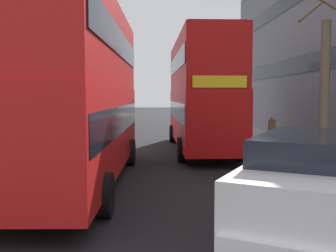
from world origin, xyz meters
The scene contains 10 objects.
sidewalk_right centered at (6.50, 16.00, 0.07)m, with size 4.00×80.00×0.14m, color gray.
sidewalk_left centered at (-6.50, 16.00, 0.07)m, with size 4.00×80.00×0.14m, color gray.
kerb_line_outer centered at (4.40, 14.00, 0.00)m, with size 0.10×56.00×0.01m, color yellow.
kerb_line_inner centered at (4.24, 14.00, 0.00)m, with size 0.10×56.00×0.01m, color yellow.
double_decker_bus_away centered at (-2.22, 10.61, 3.03)m, with size 3.04×10.87×5.64m.
double_decker_bus_oncoming centered at (2.42, 18.05, 3.03)m, with size 2.85×10.82×5.64m.
taxi_minivan centered at (2.71, 4.85, 1.07)m, with size 3.94×5.12×2.12m.
pedestrian_far centered at (6.18, 18.29, 0.99)m, with size 0.34×0.22×1.62m.
street_tree_near centered at (6.05, 11.96, 3.08)m, with size 1.78×1.83×6.23m.
street_tree_mid centered at (5.78, 24.22, 2.50)m, with size 1.64×1.83×5.22m.
Camera 1 is at (0.01, -1.55, 2.79)m, focal length 41.62 mm.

